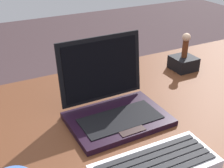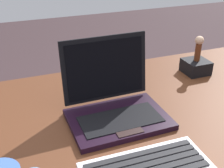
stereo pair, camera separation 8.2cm
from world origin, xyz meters
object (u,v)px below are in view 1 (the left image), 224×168
Objects in this scene: external_keyboard at (155,168)px; figurine_stand at (183,63)px; figurine at (186,43)px; laptop_front at (113,103)px.

external_keyboard is 3.22× the size of figurine_stand.
figurine_stand is at bearing 0.00° from figurine.
laptop_front is 0.26m from external_keyboard.
external_keyboard is at bearing -135.17° from figurine.
external_keyboard is 3.00× the size of figurine.
figurine_stand is (0.42, 0.18, -0.02)m from laptop_front.
figurine is (0.42, 0.18, 0.07)m from laptop_front.
laptop_front is 0.45m from figurine_stand.
laptop_front reaches higher than figurine_stand.
laptop_front is 3.13× the size of figurine_stand.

